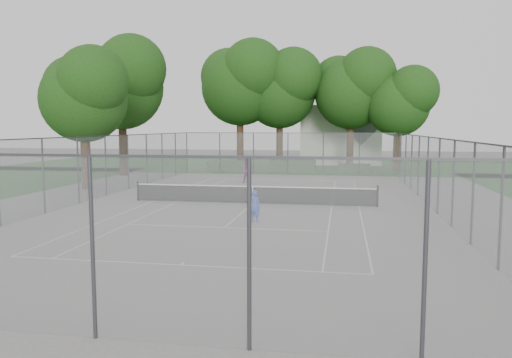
% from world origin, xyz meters
% --- Properties ---
extents(ground, '(120.00, 120.00, 0.00)m').
position_xyz_m(ground, '(0.00, 0.00, 0.00)').
color(ground, slate).
rests_on(ground, ground).
extents(grass_far, '(60.00, 20.00, 0.00)m').
position_xyz_m(grass_far, '(0.00, 26.00, 0.00)').
color(grass_far, '#1B4B15').
rests_on(grass_far, ground).
extents(court_markings, '(11.03, 23.83, 0.01)m').
position_xyz_m(court_markings, '(0.00, 0.00, 0.01)').
color(court_markings, silver).
rests_on(court_markings, ground).
extents(tennis_net, '(12.87, 0.10, 1.10)m').
position_xyz_m(tennis_net, '(0.00, 0.00, 0.51)').
color(tennis_net, black).
rests_on(tennis_net, ground).
extents(perimeter_fence, '(18.08, 34.08, 3.52)m').
position_xyz_m(perimeter_fence, '(0.00, 0.00, 1.81)').
color(perimeter_fence, '#38383D').
rests_on(perimeter_fence, ground).
extents(tree_far_left, '(8.58, 7.84, 12.34)m').
position_xyz_m(tree_far_left, '(-5.24, 22.59, 8.48)').
color(tree_far_left, '#372114').
rests_on(tree_far_left, ground).
extents(tree_far_midleft, '(8.00, 7.31, 11.50)m').
position_xyz_m(tree_far_midleft, '(-1.41, 23.19, 7.91)').
color(tree_far_midleft, '#372114').
rests_on(tree_far_midleft, ground).
extents(tree_far_midright, '(7.89, 7.21, 11.34)m').
position_xyz_m(tree_far_midright, '(5.41, 23.00, 7.80)').
color(tree_far_midright, '#372114').
rests_on(tree_far_midright, ground).
extents(tree_far_right, '(6.56, 5.99, 9.43)m').
position_xyz_m(tree_far_right, '(9.55, 21.35, 6.48)').
color(tree_far_right, '#372114').
rests_on(tree_far_right, ground).
extents(tree_side_back, '(7.88, 7.19, 11.33)m').
position_xyz_m(tree_side_back, '(-13.25, 13.28, 7.78)').
color(tree_side_back, '#372114').
rests_on(tree_side_back, ground).
extents(tree_side_front, '(6.30, 5.75, 9.06)m').
position_xyz_m(tree_side_front, '(-11.70, 4.30, 6.22)').
color(tree_side_front, '#372114').
rests_on(tree_side_front, ground).
extents(hedge_left, '(3.83, 1.15, 0.96)m').
position_xyz_m(hedge_left, '(-5.47, 18.26, 0.48)').
color(hedge_left, '#1B4215').
rests_on(hedge_left, ground).
extents(hedge_mid, '(3.99, 1.14, 1.25)m').
position_xyz_m(hedge_mid, '(0.28, 18.76, 0.63)').
color(hedge_mid, '#1B4215').
rests_on(hedge_mid, ground).
extents(hedge_right, '(2.71, 0.99, 0.81)m').
position_xyz_m(hedge_right, '(5.64, 18.57, 0.41)').
color(hedge_right, '#1B4215').
rests_on(hedge_right, ground).
extents(house, '(8.37, 6.48, 10.42)m').
position_xyz_m(house, '(4.40, 30.05, 4.19)').
color(house, silver).
rests_on(house, ground).
extents(girl_player, '(0.57, 0.46, 1.36)m').
position_xyz_m(girl_player, '(0.97, -4.92, 0.68)').
color(girl_player, '#3249BC').
rests_on(girl_player, ground).
extents(woman_player, '(0.89, 0.71, 1.77)m').
position_xyz_m(woman_player, '(-2.07, 9.43, 0.88)').
color(woman_player, '#832B6A').
rests_on(woman_player, ground).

